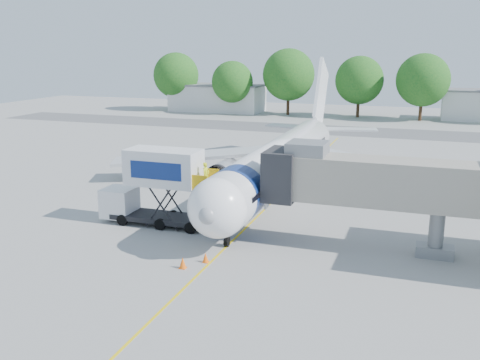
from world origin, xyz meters
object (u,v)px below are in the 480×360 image
(aircraft, at_px, (282,160))
(jet_bridge, at_px, (362,181))
(ground_tug, at_px, (191,284))
(catering_hiloader, at_px, (156,187))

(aircraft, bearing_deg, jet_bridge, -54.30)
(jet_bridge, bearing_deg, ground_tug, -125.80)
(jet_bridge, distance_m, ground_tug, 12.71)
(aircraft, distance_m, jet_bridge, 13.77)
(catering_hiloader, distance_m, ground_tug, 12.35)
(aircraft, height_order, catering_hiloader, aircraft)
(catering_hiloader, xyz_separation_m, ground_tug, (7.13, -9.89, -2.00))
(jet_bridge, xyz_separation_m, ground_tug, (-7.14, -9.89, -3.58))
(catering_hiloader, relative_size, ground_tug, 2.13)
(aircraft, xyz_separation_m, catering_hiloader, (-6.27, -11.12, -0.19))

